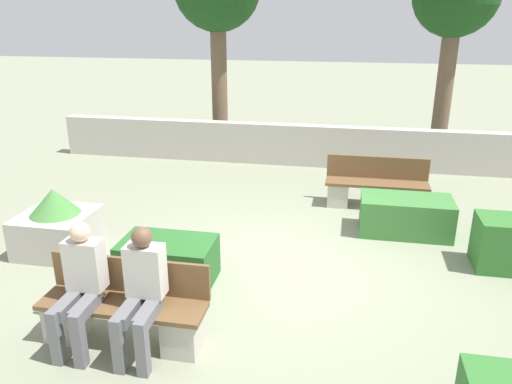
{
  "coord_description": "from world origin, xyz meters",
  "views": [
    {
      "loc": [
        0.85,
        -5.99,
        3.3
      ],
      "look_at": [
        -0.4,
        0.5,
        0.9
      ],
      "focal_mm": 35.0,
      "sensor_mm": 36.0,
      "label": 1
    }
  ],
  "objects": [
    {
      "name": "ground_plane",
      "position": [
        0.0,
        0.0,
        0.0
      ],
      "size": [
        60.0,
        60.0,
        0.0
      ],
      "primitive_type": "plane",
      "color": "gray"
    },
    {
      "name": "perimeter_wall",
      "position": [
        0.0,
        4.94,
        0.46
      ],
      "size": [
        11.79,
        0.3,
        0.92
      ],
      "color": "#B7B2A8",
      "rests_on": "ground_plane"
    },
    {
      "name": "bench_front",
      "position": [
        -1.35,
        -1.86,
        0.33
      ],
      "size": [
        1.75,
        0.49,
        0.87
      ],
      "color": "brown",
      "rests_on": "ground_plane"
    },
    {
      "name": "bench_left_side",
      "position": [
        1.37,
        2.61,
        0.33
      ],
      "size": [
        1.79,
        0.49,
        0.87
      ],
      "rotation": [
        0.0,
        0.0,
        0.04
      ],
      "color": "brown",
      "rests_on": "ground_plane"
    },
    {
      "name": "person_seated_man",
      "position": [
        -1.73,
        -2.0,
        0.74
      ],
      "size": [
        0.38,
        0.64,
        1.34
      ],
      "color": "slate",
      "rests_on": "ground_plane"
    },
    {
      "name": "person_seated_woman",
      "position": [
        -1.07,
        -2.0,
        0.74
      ],
      "size": [
        0.38,
        0.64,
        1.34
      ],
      "color": "slate",
      "rests_on": "ground_plane"
    },
    {
      "name": "hedge_block_near_left",
      "position": [
        1.78,
        1.53,
        0.29
      ],
      "size": [
        1.39,
        0.74,
        0.58
      ],
      "color": "#3D7A38",
      "rests_on": "ground_plane"
    },
    {
      "name": "hedge_block_mid_right",
      "position": [
        -1.35,
        -0.59,
        0.28
      ],
      "size": [
        1.19,
        0.74,
        0.56
      ],
      "color": "#286028",
      "rests_on": "ground_plane"
    },
    {
      "name": "planter_corner_left",
      "position": [
        -3.21,
        -0.07,
        0.41
      ],
      "size": [
        0.99,
        0.99,
        0.95
      ],
      "color": "#B7B2A8",
      "rests_on": "ground_plane"
    }
  ]
}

